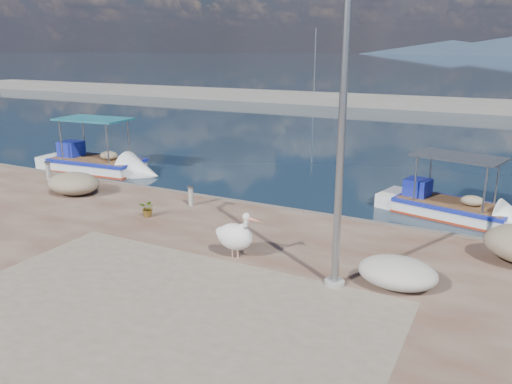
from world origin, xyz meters
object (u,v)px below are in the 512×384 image
at_px(lamp_post, 342,136).
at_px(bollard_near, 191,195).
at_px(boat_right, 451,211).
at_px(boat_left, 96,166).
at_px(pelican, 236,236).

xyz_separation_m(lamp_post, bollard_near, (-6.13, 3.35, -2.94)).
height_order(lamp_post, bollard_near, lamp_post).
relative_size(boat_right, bollard_near, 8.16).
relative_size(boat_left, lamp_post, 0.87).
distance_m(pelican, lamp_post, 3.82).
height_order(boat_right, lamp_post, lamp_post).
bearing_deg(lamp_post, boat_right, 78.78).
relative_size(boat_right, lamp_post, 0.77).
bearing_deg(pelican, bollard_near, 142.12).
bearing_deg(pelican, boat_right, 64.42).
bearing_deg(bollard_near, boat_right, 29.70).
bearing_deg(boat_right, bollard_near, -137.07).
xyz_separation_m(boat_right, lamp_post, (-1.53, -7.72, 3.61)).
distance_m(boat_right, lamp_post, 8.66).
height_order(boat_left, pelican, boat_left).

